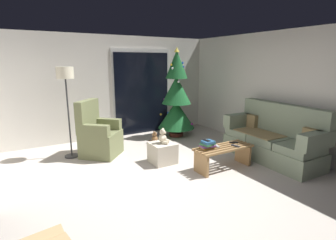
{
  "coord_description": "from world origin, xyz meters",
  "views": [
    {
      "loc": [
        -1.92,
        -3.27,
        1.89
      ],
      "look_at": [
        0.4,
        0.7,
        0.85
      ],
      "focal_mm": 28.01,
      "sensor_mm": 36.0,
      "label": 1
    }
  ],
  "objects": [
    {
      "name": "remote_black",
      "position": [
        1.46,
        0.11,
        0.42
      ],
      "size": [
        0.15,
        0.13,
        0.02
      ],
      "primitive_type": "cube",
      "rotation": [
        0.0,
        0.0,
        0.88
      ],
      "color": "black",
      "rests_on": "coffee_table"
    },
    {
      "name": "teddy_bear_cream",
      "position": [
        0.37,
        0.83,
        0.5
      ],
      "size": [
        0.21,
        0.21,
        0.29
      ],
      "color": "beige",
      "rests_on": "ottoman"
    },
    {
      "name": "wall_back",
      "position": [
        0.0,
        3.06,
        1.25
      ],
      "size": [
        5.72,
        0.12,
        2.5
      ],
      "primitive_type": "cube",
      "color": "silver",
      "rests_on": "ground"
    },
    {
      "name": "patio_door_frame",
      "position": [
        0.95,
        2.99,
        1.1
      ],
      "size": [
        1.6,
        0.02,
        2.2
      ],
      "primitive_type": "cube",
      "color": "silver",
      "rests_on": "ground"
    },
    {
      "name": "remote_graphite",
      "position": [
        1.35,
        -0.06,
        0.42
      ],
      "size": [
        0.08,
        0.16,
        0.02
      ],
      "primitive_type": "cube",
      "rotation": [
        0.0,
        0.0,
        0.21
      ],
      "color": "#333338",
      "rests_on": "coffee_table"
    },
    {
      "name": "ottoman",
      "position": [
        0.36,
        0.83,
        0.19
      ],
      "size": [
        0.44,
        0.44,
        0.38
      ],
      "primitive_type": "cube",
      "color": "beige",
      "rests_on": "ground"
    },
    {
      "name": "floor_lamp",
      "position": [
        -1.07,
        2.04,
        1.51
      ],
      "size": [
        0.32,
        0.32,
        1.78
      ],
      "color": "#2D2D30",
      "rests_on": "ground"
    },
    {
      "name": "ground_plane",
      "position": [
        0.0,
        0.0,
        0.0
      ],
      "size": [
        7.0,
        7.0,
        0.0
      ],
      "primitive_type": "plane",
      "color": "#BCB2A8"
    },
    {
      "name": "patio_door_glass",
      "position": [
        0.95,
        2.97,
        1.05
      ],
      "size": [
        1.5,
        0.02,
        2.1
      ],
      "primitive_type": "cube",
      "color": "black",
      "rests_on": "ground"
    },
    {
      "name": "remote_silver",
      "position": [
        1.05,
        0.11,
        0.42
      ],
      "size": [
        0.08,
        0.16,
        0.02
      ],
      "primitive_type": "cube",
      "rotation": [
        0.0,
        0.0,
        2.92
      ],
      "color": "#ADADB2",
      "rests_on": "coffee_table"
    },
    {
      "name": "christmas_tree",
      "position": [
        1.54,
        2.24,
        0.97
      ],
      "size": [
        0.93,
        0.93,
        2.22
      ],
      "color": "#4C1E19",
      "rests_on": "ground"
    },
    {
      "name": "wall_right",
      "position": [
        2.86,
        0.0,
        1.25
      ],
      "size": [
        0.12,
        6.0,
        2.5
      ],
      "primitive_type": "cube",
      "color": "silver",
      "rests_on": "ground"
    },
    {
      "name": "couch",
      "position": [
        2.32,
        -0.09,
        0.4
      ],
      "size": [
        0.83,
        1.96,
        1.08
      ],
      "color": "gray",
      "rests_on": "ground"
    },
    {
      "name": "coffee_table",
      "position": [
        1.16,
        0.04,
        0.27
      ],
      "size": [
        1.1,
        0.4,
        0.41
      ],
      "color": "#9E7547",
      "rests_on": "ground"
    },
    {
      "name": "armchair",
      "position": [
        -0.56,
        1.84,
        0.4
      ],
      "size": [
        0.97,
        0.97,
        1.13
      ],
      "color": "olive",
      "rests_on": "ground"
    },
    {
      "name": "cell_phone",
      "position": [
        0.82,
        0.11,
        0.56
      ],
      "size": [
        0.09,
        0.15,
        0.01
      ],
      "primitive_type": "cube",
      "rotation": [
        0.0,
        0.0,
        0.16
      ],
      "color": "black",
      "rests_on": "book_stack"
    },
    {
      "name": "teddy_bear_chestnut_by_tree",
      "position": [
        0.78,
        1.98,
        0.12
      ],
      "size": [
        0.2,
        0.2,
        0.29
      ],
      "color": "brown",
      "rests_on": "ground"
    },
    {
      "name": "book_stack",
      "position": [
        0.84,
        0.1,
        0.48
      ],
      "size": [
        0.27,
        0.23,
        0.15
      ],
      "color": "#B79333",
      "rests_on": "coffee_table"
    }
  ]
}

